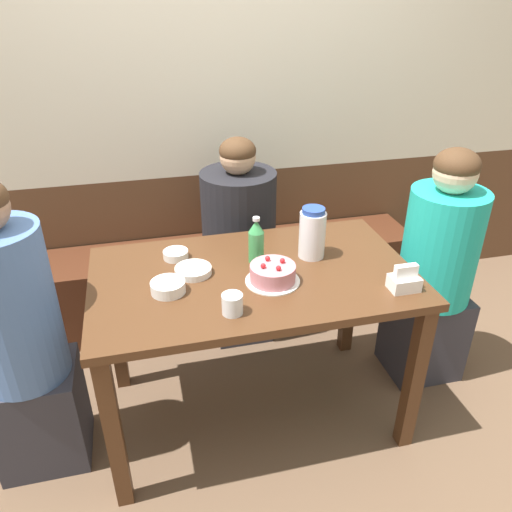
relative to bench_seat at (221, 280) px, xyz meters
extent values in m
plane|color=brown|center=(0.00, -0.83, -0.23)|extent=(12.00, 12.00, 0.00)
cube|color=brown|center=(0.00, 0.22, 0.18)|extent=(4.80, 0.04, 0.82)
cube|color=silver|center=(0.00, 0.22, 1.43)|extent=(4.80, 0.04, 1.68)
cube|color=#472314|center=(0.00, 0.00, 0.00)|extent=(2.29, 0.38, 0.45)
cube|color=#4C2D19|center=(0.00, -0.83, 0.51)|extent=(1.29, 0.76, 0.03)
cube|color=#4C2D19|center=(-0.60, -1.16, 0.13)|extent=(0.06, 0.06, 0.72)
cube|color=#4C2D19|center=(0.60, -1.16, 0.13)|extent=(0.06, 0.06, 0.72)
cube|color=#4C2D19|center=(-0.60, -0.50, 0.13)|extent=(0.06, 0.06, 0.72)
cube|color=#4C2D19|center=(0.60, -0.50, 0.13)|extent=(0.06, 0.06, 0.72)
cylinder|color=white|center=(0.06, -0.91, 0.53)|extent=(0.21, 0.21, 0.01)
cylinder|color=#C67A84|center=(0.06, -0.91, 0.57)|extent=(0.18, 0.18, 0.07)
sphere|color=red|center=(0.07, -0.95, 0.61)|extent=(0.02, 0.02, 0.02)
sphere|color=red|center=(0.10, -0.90, 0.61)|extent=(0.02, 0.02, 0.02)
sphere|color=red|center=(0.05, -0.87, 0.61)|extent=(0.02, 0.02, 0.02)
sphere|color=red|center=(0.02, -0.92, 0.61)|extent=(0.02, 0.02, 0.02)
cylinder|color=white|center=(0.27, -0.75, 0.63)|extent=(0.11, 0.11, 0.20)
cylinder|color=#28479E|center=(0.27, -0.75, 0.74)|extent=(0.09, 0.09, 0.02)
cylinder|color=#388E4C|center=(0.04, -0.73, 0.59)|extent=(0.07, 0.07, 0.13)
cone|color=#388E4C|center=(0.04, -0.73, 0.69)|extent=(0.07, 0.07, 0.05)
cylinder|color=silver|center=(0.04, -0.73, 0.72)|extent=(0.03, 0.03, 0.01)
cube|color=white|center=(0.53, -1.08, 0.55)|extent=(0.11, 0.08, 0.05)
cube|color=white|center=(0.53, -1.08, 0.61)|extent=(0.09, 0.03, 0.05)
cylinder|color=white|center=(-0.34, -0.89, 0.55)|extent=(0.13, 0.13, 0.04)
cylinder|color=white|center=(-0.23, -0.77, 0.54)|extent=(0.15, 0.15, 0.03)
cylinder|color=white|center=(-0.29, -0.63, 0.54)|extent=(0.11, 0.11, 0.03)
cylinder|color=silver|center=(-0.13, -1.08, 0.56)|extent=(0.08, 0.08, 0.08)
cube|color=#33333D|center=(0.08, -0.19, 0.00)|extent=(0.30, 0.34, 0.45)
cylinder|color=black|center=(0.08, -0.19, 0.47)|extent=(0.39, 0.39, 0.50)
sphere|color=tan|center=(0.08, -0.19, 0.81)|extent=(0.18, 0.18, 0.18)
ellipsoid|color=#4C331E|center=(0.08, -0.19, 0.84)|extent=(0.18, 0.18, 0.13)
cube|color=#33333D|center=(0.91, -0.74, 0.00)|extent=(0.34, 0.30, 0.45)
cylinder|color=#1EB2A3|center=(0.91, -0.74, 0.49)|extent=(0.34, 0.34, 0.54)
sphere|color=beige|center=(0.91, -0.74, 0.85)|extent=(0.19, 0.19, 0.19)
ellipsoid|color=#4C331E|center=(0.91, -0.74, 0.88)|extent=(0.19, 0.19, 0.14)
cube|color=#33333D|center=(-0.91, -0.85, 0.00)|extent=(0.34, 0.30, 0.45)
cylinder|color=#4C70AD|center=(-0.91, -0.85, 0.53)|extent=(0.32, 0.32, 0.62)
camera|label=1|loc=(-0.40, -2.50, 1.56)|focal=35.00mm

